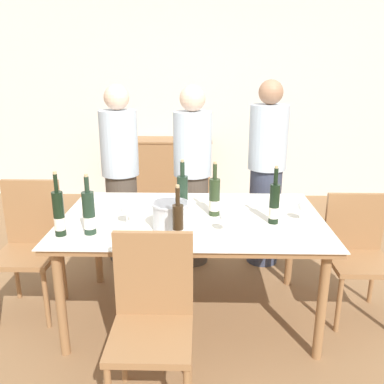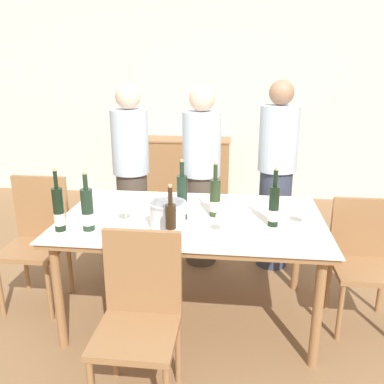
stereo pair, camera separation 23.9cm
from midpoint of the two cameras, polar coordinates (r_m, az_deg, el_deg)
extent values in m
plane|color=olive|center=(3.13, -2.28, -16.69)|extent=(12.00, 12.00, 0.00)
cube|color=silver|center=(5.54, -0.53, 13.67)|extent=(8.00, 0.10, 2.80)
cube|color=#996B42|center=(5.44, -5.17, 2.95)|extent=(1.22, 0.44, 0.82)
cube|color=#996B42|center=(5.35, -5.29, 7.29)|extent=(1.26, 0.46, 0.02)
cylinder|color=#996B42|center=(2.73, -20.43, -14.54)|extent=(0.06, 0.06, 0.72)
cylinder|color=#996B42|center=(2.62, 15.18, -15.40)|extent=(0.06, 0.06, 0.72)
cylinder|color=#996B42|center=(3.48, -15.09, -6.86)|extent=(0.06, 0.06, 0.72)
cylinder|color=#996B42|center=(3.40, 11.69, -7.22)|extent=(0.06, 0.06, 0.72)
cube|color=#996B42|center=(2.79, -2.46, -4.04)|extent=(1.74, 1.07, 0.04)
cube|color=white|center=(2.78, -2.46, -3.64)|extent=(1.77, 1.10, 0.01)
cylinder|color=silver|center=(2.56, -5.70, -3.41)|extent=(0.22, 0.22, 0.18)
cylinder|color=silver|center=(2.53, -5.75, -1.68)|extent=(0.24, 0.24, 0.01)
cylinder|color=#1E3323|center=(2.58, -16.87, -2.89)|extent=(0.07, 0.07, 0.27)
cylinder|color=white|center=(2.60, -16.76, -4.11)|extent=(0.08, 0.08, 0.07)
cylinder|color=#1E3323|center=(2.52, -17.22, 0.98)|extent=(0.03, 0.03, 0.10)
cylinder|color=tan|center=(2.51, -17.33, 2.21)|extent=(0.02, 0.02, 0.02)
cylinder|color=#28381E|center=(2.78, 0.72, -0.77)|extent=(0.08, 0.08, 0.26)
cylinder|color=silver|center=(2.79, 0.71, -1.87)|extent=(0.08, 0.08, 0.07)
cylinder|color=#28381E|center=(2.72, 0.73, 2.86)|extent=(0.03, 0.03, 0.10)
cylinder|color=tan|center=(2.71, 0.74, 4.10)|extent=(0.02, 0.02, 0.02)
cylinder|color=black|center=(2.61, -20.71, -2.93)|extent=(0.07, 0.07, 0.28)
cylinder|color=silver|center=(2.63, -20.57, -4.18)|extent=(0.07, 0.07, 0.08)
cylinder|color=black|center=(2.55, -21.16, 1.14)|extent=(0.02, 0.02, 0.11)
cylinder|color=tan|center=(2.53, -21.32, 2.51)|extent=(0.02, 0.02, 0.02)
cylinder|color=black|center=(2.66, 8.97, -1.71)|extent=(0.07, 0.07, 0.26)
cylinder|color=silver|center=(2.68, 8.91, -2.88)|extent=(0.07, 0.07, 0.07)
cylinder|color=black|center=(2.61, 9.16, 2.13)|extent=(0.03, 0.03, 0.11)
cylinder|color=tan|center=(2.60, 9.22, 3.44)|extent=(0.02, 0.02, 0.02)
cylinder|color=#1E3323|center=(2.70, -3.87, -0.88)|extent=(0.07, 0.07, 0.30)
cylinder|color=white|center=(2.72, -3.84, -2.19)|extent=(0.07, 0.07, 0.08)
cylinder|color=#1E3323|center=(2.65, -3.95, 3.18)|extent=(0.03, 0.03, 0.10)
cylinder|color=tan|center=(2.63, -3.98, 4.37)|extent=(0.02, 0.02, 0.02)
cylinder|color=#332314|center=(2.31, -4.95, -4.77)|extent=(0.06, 0.06, 0.24)
cylinder|color=white|center=(2.34, -4.92, -5.99)|extent=(0.06, 0.06, 0.07)
cylinder|color=#332314|center=(2.26, -5.06, -0.68)|extent=(0.03, 0.03, 0.10)
cylinder|color=tan|center=(2.24, -5.10, 0.76)|extent=(0.02, 0.02, 0.02)
cylinder|color=white|center=(2.71, -11.60, -4.46)|extent=(0.06, 0.06, 0.00)
cylinder|color=white|center=(2.69, -11.65, -3.62)|extent=(0.01, 0.01, 0.08)
sphere|color=white|center=(2.67, -11.74, -2.22)|extent=(0.09, 0.09, 0.09)
cylinder|color=white|center=(2.53, 1.92, -5.71)|extent=(0.06, 0.06, 0.00)
cylinder|color=white|center=(2.51, 1.93, -4.81)|extent=(0.01, 0.01, 0.08)
sphere|color=white|center=(2.49, 1.94, -3.42)|extent=(0.07, 0.07, 0.07)
cylinder|color=white|center=(2.78, 12.93, -3.97)|extent=(0.06, 0.06, 0.00)
cylinder|color=white|center=(2.76, 12.99, -3.21)|extent=(0.01, 0.01, 0.07)
sphere|color=white|center=(2.74, 13.08, -1.96)|extent=(0.08, 0.08, 0.08)
cylinder|color=#996B42|center=(3.08, -21.97, -13.85)|extent=(0.03, 0.03, 0.44)
cylinder|color=#996B42|center=(3.53, -25.27, -10.22)|extent=(0.03, 0.03, 0.44)
cylinder|color=#996B42|center=(3.38, -19.55, -10.71)|extent=(0.03, 0.03, 0.44)
cube|color=#996B42|center=(3.20, -24.25, -8.19)|extent=(0.42, 0.42, 0.04)
cube|color=#996B42|center=(3.27, -23.42, -2.60)|extent=(0.42, 0.04, 0.49)
cylinder|color=#996B42|center=(2.97, 17.70, -14.89)|extent=(0.03, 0.03, 0.41)
cylinder|color=#996B42|center=(3.28, 15.94, -11.51)|extent=(0.03, 0.03, 0.41)
cylinder|color=#996B42|center=(3.39, 22.12, -11.17)|extent=(0.03, 0.03, 0.41)
cube|color=#996B42|center=(3.07, 20.50, -9.28)|extent=(0.42, 0.42, 0.04)
cube|color=#996B42|center=(3.15, 19.85, -3.95)|extent=(0.42, 0.04, 0.43)
cylinder|color=#996B42|center=(2.52, -12.49, -20.93)|extent=(0.03, 0.03, 0.42)
cylinder|color=#996B42|center=(2.46, -3.47, -21.48)|extent=(0.03, 0.03, 0.42)
cube|color=#996B42|center=(2.20, -9.09, -19.64)|extent=(0.42, 0.42, 0.04)
cube|color=#996B42|center=(2.22, -8.53, -11.34)|extent=(0.42, 0.04, 0.48)
cylinder|color=#51473D|center=(3.84, -11.43, -3.49)|extent=(0.28, 0.28, 0.82)
cylinder|color=silver|center=(3.66, -12.07, 6.71)|extent=(0.33, 0.33, 0.57)
sphere|color=beige|center=(3.61, -12.47, 12.85)|extent=(0.22, 0.22, 0.22)
cylinder|color=#51473D|center=(3.70, -1.78, -3.83)|extent=(0.28, 0.28, 0.83)
cylinder|color=silver|center=(3.51, -1.89, 6.74)|extent=(0.33, 0.33, 0.55)
sphere|color=beige|center=(3.46, -1.95, 12.99)|extent=(0.22, 0.22, 0.22)
cylinder|color=#383F56|center=(3.73, 8.27, -3.38)|extent=(0.28, 0.28, 0.89)
cylinder|color=silver|center=(3.54, 8.77, 7.57)|extent=(0.33, 0.33, 0.55)
sphere|color=#A37556|center=(3.50, 9.06, 13.67)|extent=(0.21, 0.21, 0.21)
camera|label=1|loc=(0.12, -92.51, -0.78)|focal=38.00mm
camera|label=2|loc=(0.12, 87.49, 0.78)|focal=38.00mm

